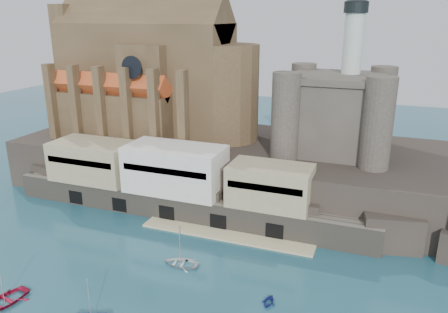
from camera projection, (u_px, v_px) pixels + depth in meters
ground at (165, 294)px, 58.55m from camera, size 300.00×300.00×0.00m
promontory at (251, 168)px, 92.16m from camera, size 100.00×36.00×10.00m
quay at (174, 183)px, 80.65m from camera, size 70.00×12.00×13.05m
church at (153, 79)px, 97.10m from camera, size 47.00×25.93×30.51m
castle_keep at (336, 109)px, 84.11m from camera, size 21.20×21.20×29.30m
boat_0 at (5, 303)px, 56.67m from camera, size 4.71×2.13×6.36m
boat_6 at (181, 264)px, 65.42m from camera, size 1.41×3.99×5.48m
boat_7 at (268, 303)px, 56.57m from camera, size 2.53×1.71×2.76m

